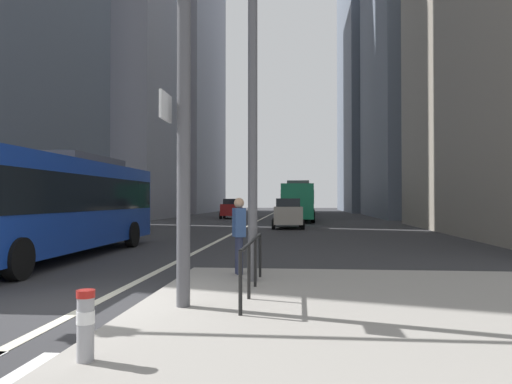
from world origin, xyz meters
The scene contains 16 objects.
ground_plane centered at (0.00, 20.00, 0.00)m, with size 160.00×160.00×0.00m, color #303033.
median_island centered at (5.50, -1.00, 0.07)m, with size 9.00×10.00×0.15m, color gray.
lane_centre_line centered at (0.00, 30.00, 0.01)m, with size 0.20×80.00×0.01m, color beige.
office_tower_left_far centered at (-16.00, 63.06, 24.14)m, with size 13.55×23.47×48.28m, color gray.
office_tower_right_far centered at (17.00, 69.57, 25.29)m, with size 12.86×25.06×50.58m, color slate.
city_bus_blue_oncoming centered at (-4.04, 6.46, 1.84)m, with size 2.78×12.19×3.40m.
city_bus_red_receding centered at (3.61, 34.13, 1.84)m, with size 2.90×11.34×3.40m.
city_bus_red_distant centered at (3.48, 54.59, 1.83)m, with size 2.78×10.60×3.40m.
car_oncoming_mid centered at (-3.03, 39.06, 0.99)m, with size 2.15×4.24×1.94m.
car_receding_near centered at (3.47, 44.62, 0.99)m, with size 2.22×4.53×1.94m.
car_receding_far centered at (2.88, 23.35, 0.99)m, with size 2.20×4.26×1.94m.
traffic_signal_gantry centered at (-0.20, -0.41, 4.11)m, with size 6.05×0.65×6.00m.
street_lamp_post centered at (2.69, 2.12, 5.28)m, with size 5.50×0.32×8.00m.
bollard_left centered at (1.41, -3.07, 0.57)m, with size 0.20×0.20×0.76m.
pedestrian_railing centered at (2.80, 0.88, 0.85)m, with size 0.06×3.61×0.98m.
pedestrian_waiting centered at (2.28, 3.02, 1.13)m, with size 0.36×0.44×1.76m.
Camera 1 is at (3.69, -8.03, 1.88)m, focal length 33.78 mm.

